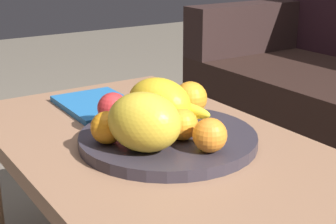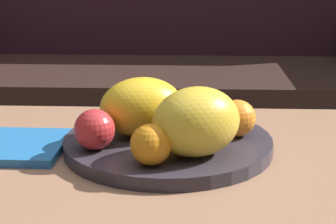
# 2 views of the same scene
# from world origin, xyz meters

# --- Properties ---
(coffee_table) EXTENTS (1.09, 0.61, 0.45)m
(coffee_table) POSITION_xyz_m (0.00, 0.00, 0.40)
(coffee_table) COLOR #966A4E
(coffee_table) RESTS_ON ground_plane
(couch) EXTENTS (1.70, 0.70, 0.90)m
(couch) POSITION_xyz_m (-0.09, 1.10, 0.30)
(couch) COLOR black
(couch) RESTS_ON ground_plane
(fruit_bowl) EXTENTS (0.40, 0.40, 0.03)m
(fruit_bowl) POSITION_xyz_m (-0.01, 0.02, 0.47)
(fruit_bowl) COLOR #312C35
(fruit_bowl) RESTS_ON coffee_table
(melon_large_front) EXTENTS (0.19, 0.18, 0.12)m
(melon_large_front) POSITION_xyz_m (0.04, -0.08, 0.54)
(melon_large_front) COLOR yellow
(melon_large_front) RESTS_ON fruit_bowl
(melon_smaller_beside) EXTENTS (0.19, 0.16, 0.11)m
(melon_smaller_beside) POSITION_xyz_m (-0.06, 0.02, 0.53)
(melon_smaller_beside) COLOR yellow
(melon_smaller_beside) RESTS_ON fruit_bowl
(orange_front) EXTENTS (0.07, 0.07, 0.07)m
(orange_front) POSITION_xyz_m (0.04, 0.02, 0.51)
(orange_front) COLOR orange
(orange_front) RESTS_ON fruit_bowl
(orange_left) EXTENTS (0.07, 0.07, 0.07)m
(orange_left) POSITION_xyz_m (-0.03, -0.12, 0.51)
(orange_left) COLOR orange
(orange_left) RESTS_ON fruit_bowl
(orange_right) EXTENTS (0.08, 0.08, 0.08)m
(orange_right) POSITION_xyz_m (-0.09, 0.13, 0.52)
(orange_right) COLOR orange
(orange_right) RESTS_ON fruit_bowl
(orange_back) EXTENTS (0.07, 0.07, 0.07)m
(orange_back) POSITION_xyz_m (0.12, 0.03, 0.51)
(orange_back) COLOR orange
(orange_back) RESTS_ON fruit_bowl
(apple_front) EXTENTS (0.07, 0.07, 0.07)m
(apple_front) POSITION_xyz_m (-0.14, -0.05, 0.51)
(apple_front) COLOR red
(apple_front) RESTS_ON fruit_bowl
(banana_bunch) EXTENTS (0.16, 0.11, 0.06)m
(banana_bunch) POSITION_xyz_m (-0.03, 0.06, 0.51)
(banana_bunch) COLOR gold
(banana_bunch) RESTS_ON fruit_bowl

